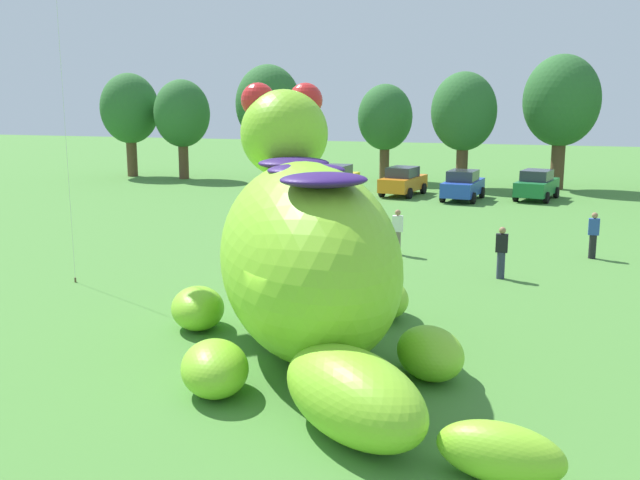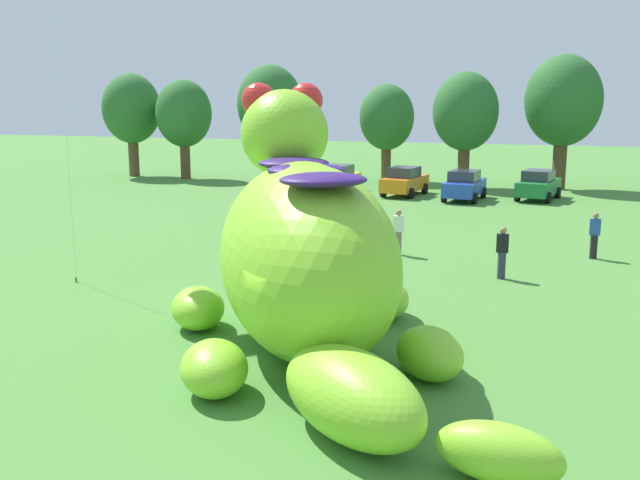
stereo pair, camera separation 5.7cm
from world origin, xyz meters
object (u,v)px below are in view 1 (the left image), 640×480
at_px(spectator_near_inflatable, 265,228).
at_px(spectator_mid_field, 397,232).
at_px(spectator_far_side, 593,236).
at_px(car_yellow, 337,179).
at_px(car_orange, 403,181).
at_px(giant_inflatable_creature, 308,256).
at_px(car_blue, 463,185).
at_px(car_green, 537,185).
at_px(spectator_by_cars, 501,253).

xyz_separation_m(spectator_near_inflatable, spectator_mid_field, (5.02, 0.73, 0.00)).
bearing_deg(spectator_far_side, car_yellow, 133.50).
height_order(car_orange, spectator_mid_field, car_orange).
height_order(spectator_near_inflatable, spectator_far_side, same).
distance_m(car_orange, spectator_far_side, 18.04).
distance_m(giant_inflatable_creature, car_yellow, 28.49).
relative_size(giant_inflatable_creature, spectator_far_side, 6.06).
bearing_deg(spectator_mid_field, spectator_near_inflatable, -171.76).
relative_size(giant_inflatable_creature, car_orange, 2.40).
bearing_deg(car_yellow, car_orange, 0.31).
bearing_deg(car_blue, spectator_far_side, -65.41).
distance_m(giant_inflatable_creature, spectator_far_side, 14.32).
relative_size(car_orange, spectator_near_inflatable, 2.52).
height_order(spectator_near_inflatable, spectator_mid_field, same).
height_order(giant_inflatable_creature, car_green, giant_inflatable_creature).
bearing_deg(car_yellow, spectator_near_inflatable, -82.73).
relative_size(car_blue, spectator_near_inflatable, 2.48).
bearing_deg(spectator_near_inflatable, car_blue, 71.01).
bearing_deg(spectator_by_cars, spectator_far_side, 54.02).
xyz_separation_m(car_orange, spectator_by_cars, (7.08, -19.08, -0.01)).
bearing_deg(car_green, spectator_mid_field, -105.06).
relative_size(giant_inflatable_creature, spectator_by_cars, 6.06).
bearing_deg(car_yellow, giant_inflatable_creature, -74.93).
bearing_deg(car_green, car_orange, -176.12).
relative_size(spectator_by_cars, spectator_far_side, 1.00).
relative_size(car_yellow, spectator_mid_field, 2.43).
bearing_deg(spectator_by_cars, giant_inflatable_creature, -114.28).
xyz_separation_m(car_yellow, car_green, (11.80, 0.54, 0.00)).
height_order(spectator_mid_field, spectator_by_cars, same).
bearing_deg(spectator_by_cars, car_orange, 110.36).
xyz_separation_m(giant_inflatable_creature, car_blue, (0.39, 26.50, -1.41)).
xyz_separation_m(car_orange, car_green, (7.69, 0.52, 0.00)).
relative_size(spectator_near_inflatable, spectator_by_cars, 1.00).
xyz_separation_m(giant_inflatable_creature, spectator_by_cars, (3.79, 8.41, -1.42)).
xyz_separation_m(giant_inflatable_creature, spectator_far_side, (6.78, 12.53, -1.42)).
height_order(car_orange, spectator_near_inflatable, car_orange).
xyz_separation_m(car_yellow, spectator_mid_field, (7.22, -16.49, -0.01)).
distance_m(spectator_near_inflatable, spectator_by_cars, 9.18).
bearing_deg(spectator_mid_field, car_yellow, 113.65).
bearing_deg(car_orange, car_blue, -15.13).
distance_m(spectator_mid_field, spectator_far_side, 7.13).
distance_m(giant_inflatable_creature, car_green, 28.39).
xyz_separation_m(car_blue, spectator_far_side, (6.39, -13.97, -0.01)).
bearing_deg(car_yellow, car_green, 2.64).
height_order(giant_inflatable_creature, spectator_mid_field, giant_inflatable_creature).
distance_m(car_yellow, spectator_mid_field, 18.00).
relative_size(car_orange, spectator_far_side, 2.52).
height_order(car_blue, spectator_mid_field, car_blue).
bearing_deg(spectator_near_inflatable, car_orange, 83.66).
bearing_deg(car_yellow, spectator_by_cars, -59.57).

